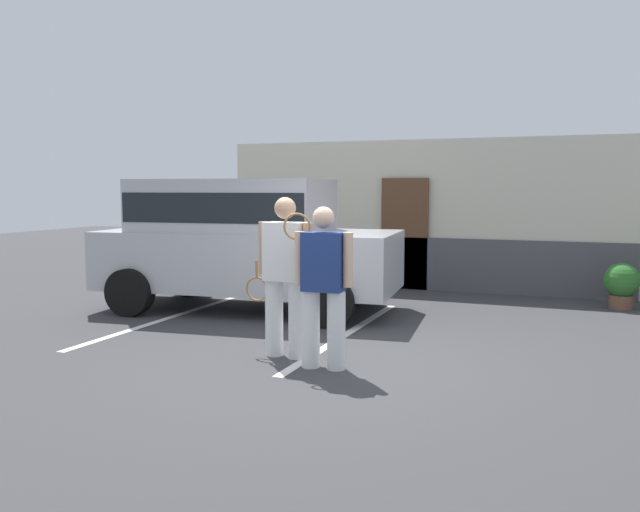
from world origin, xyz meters
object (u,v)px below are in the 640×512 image
Objects in this scene: parked_suv at (243,237)px; tennis_player_woman at (323,285)px; potted_plant_by_porch at (621,283)px; tennis_player_man at (285,275)px.

tennis_player_woman is (2.41, -2.74, -0.24)m from parked_suv.
tennis_player_woman reaches higher than potted_plant_by_porch.
tennis_player_woman is 5.94m from potted_plant_by_porch.
potted_plant_by_porch is (3.73, 4.71, -0.54)m from tennis_player_man.
tennis_player_woman is at bearing -54.49° from parked_suv.
tennis_player_man is 2.49× the size of potted_plant_by_porch.
potted_plant_by_porch is (3.15, 5.01, -0.50)m from tennis_player_woman.
parked_suv is at bearing -52.13° from tennis_player_woman.
tennis_player_man is at bearing -30.74° from tennis_player_woman.
tennis_player_man reaches higher than tennis_player_woman.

